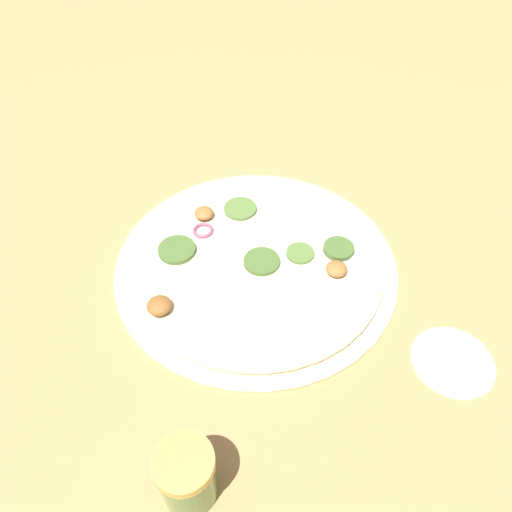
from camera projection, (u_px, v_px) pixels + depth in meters
name	position (u px, v px, depth m)	size (l,w,h in m)	color
ground_plane	(256.00, 265.00, 0.67)	(3.00, 3.00, 0.00)	tan
pizza	(255.00, 261.00, 0.67)	(0.38, 0.38, 0.03)	beige
spice_jar	(187.00, 476.00, 0.45)	(0.05, 0.05, 0.08)	#4C7F42
flour_patch	(453.00, 361.00, 0.57)	(0.09, 0.09, 0.00)	white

